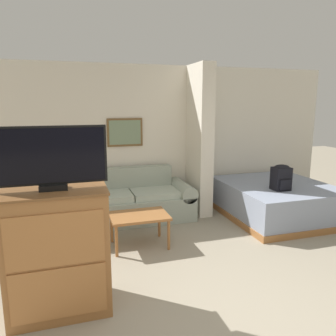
{
  "coord_description": "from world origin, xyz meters",
  "views": [
    {
      "loc": [
        -1.34,
        -2.22,
        1.94
      ],
      "look_at": [
        -0.01,
        2.07,
        1.05
      ],
      "focal_mm": 35.0,
      "sensor_mm": 36.0,
      "label": 1
    }
  ],
  "objects_px": {
    "table_lamp": "(54,176)",
    "tv": "(52,158)",
    "couch": "(131,201)",
    "tv_dresser": "(58,252)",
    "backpack": "(281,177)",
    "coffee_table": "(139,218)",
    "bed": "(276,199)"
  },
  "relations": [
    {
      "from": "table_lamp",
      "to": "tv",
      "type": "height_order",
      "value": "tv"
    },
    {
      "from": "couch",
      "to": "table_lamp",
      "type": "bearing_deg",
      "value": -176.68
    },
    {
      "from": "table_lamp",
      "to": "tv_dresser",
      "type": "height_order",
      "value": "tv_dresser"
    },
    {
      "from": "tv",
      "to": "backpack",
      "type": "bearing_deg",
      "value": 21.55
    },
    {
      "from": "coffee_table",
      "to": "tv",
      "type": "relative_size",
      "value": 0.82
    },
    {
      "from": "bed",
      "to": "backpack",
      "type": "xyz_separation_m",
      "value": [
        -0.19,
        -0.36,
        0.5
      ]
    },
    {
      "from": "tv_dresser",
      "to": "tv",
      "type": "bearing_deg",
      "value": 90.0
    },
    {
      "from": "tv",
      "to": "bed",
      "type": "relative_size",
      "value": 0.5
    },
    {
      "from": "couch",
      "to": "tv",
      "type": "bearing_deg",
      "value": -116.02
    },
    {
      "from": "coffee_table",
      "to": "table_lamp",
      "type": "relative_size",
      "value": 1.82
    },
    {
      "from": "tv_dresser",
      "to": "tv",
      "type": "distance_m",
      "value": 0.88
    },
    {
      "from": "coffee_table",
      "to": "backpack",
      "type": "height_order",
      "value": "backpack"
    },
    {
      "from": "table_lamp",
      "to": "tv",
      "type": "bearing_deg",
      "value": -87.9
    },
    {
      "from": "table_lamp",
      "to": "tv",
      "type": "xyz_separation_m",
      "value": [
        0.08,
        -2.2,
        0.63
      ]
    },
    {
      "from": "couch",
      "to": "bed",
      "type": "xyz_separation_m",
      "value": [
        2.45,
        -0.57,
        -0.02
      ]
    },
    {
      "from": "coffee_table",
      "to": "tv",
      "type": "distance_m",
      "value": 1.89
    },
    {
      "from": "coffee_table",
      "to": "bed",
      "type": "xyz_separation_m",
      "value": [
        2.54,
        0.51,
        -0.11
      ]
    },
    {
      "from": "couch",
      "to": "coffee_table",
      "type": "bearing_deg",
      "value": -94.62
    },
    {
      "from": "table_lamp",
      "to": "tv",
      "type": "distance_m",
      "value": 2.28
    },
    {
      "from": "couch",
      "to": "coffee_table",
      "type": "distance_m",
      "value": 1.09
    },
    {
      "from": "coffee_table",
      "to": "couch",
      "type": "bearing_deg",
      "value": 85.38
    },
    {
      "from": "couch",
      "to": "tv",
      "type": "relative_size",
      "value": 2.19
    },
    {
      "from": "coffee_table",
      "to": "tv_dresser",
      "type": "bearing_deg",
      "value": -130.74
    },
    {
      "from": "backpack",
      "to": "table_lamp",
      "type": "bearing_deg",
      "value": 165.88
    },
    {
      "from": "tv",
      "to": "backpack",
      "type": "relative_size",
      "value": 2.32
    },
    {
      "from": "table_lamp",
      "to": "backpack",
      "type": "relative_size",
      "value": 1.05
    },
    {
      "from": "bed",
      "to": "coffee_table",
      "type": "bearing_deg",
      "value": -168.58
    },
    {
      "from": "tv",
      "to": "bed",
      "type": "xyz_separation_m",
      "value": [
        3.55,
        1.69,
        -1.18
      ]
    },
    {
      "from": "table_lamp",
      "to": "tv_dresser",
      "type": "bearing_deg",
      "value": -87.9
    },
    {
      "from": "couch",
      "to": "tv_dresser",
      "type": "bearing_deg",
      "value": -116.01
    },
    {
      "from": "coffee_table",
      "to": "backpack",
      "type": "bearing_deg",
      "value": 3.6
    },
    {
      "from": "tv_dresser",
      "to": "backpack",
      "type": "height_order",
      "value": "tv_dresser"
    }
  ]
}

